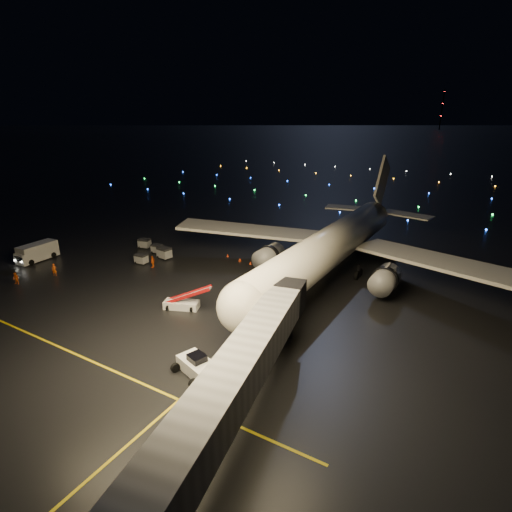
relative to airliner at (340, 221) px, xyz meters
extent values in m
plane|color=black|center=(-13.10, 274.96, -7.68)|extent=(2000.00, 2000.00, 0.00)
cube|color=gold|center=(-1.10, -10.04, -7.67)|extent=(0.25, 80.00, 0.02)
cube|color=gold|center=(-18.10, -35.04, -7.67)|extent=(60.00, 0.25, 0.02)
cube|color=silver|center=(-2.08, -31.33, -6.73)|extent=(4.46, 3.26, 1.90)
cube|color=silver|center=(-43.49, -20.32, -6.29)|extent=(2.87, 7.73, 2.80)
imported|color=#FF5E16|center=(-34.97, -23.29, -6.76)|extent=(0.81, 0.76, 1.85)
imported|color=#FF5E16|center=(-36.58, -28.00, -6.80)|extent=(1.03, 0.90, 1.77)
imported|color=#FF5E16|center=(-24.89, -13.50, -6.73)|extent=(0.77, 1.20, 1.90)
cone|color=red|center=(-12.61, -4.61, -7.44)|extent=(0.51, 0.51, 0.48)
cone|color=red|center=(-14.82, -4.25, -7.41)|extent=(0.59, 0.59, 0.54)
cone|color=red|center=(-17.75, -3.49, -7.45)|extent=(0.45, 0.45, 0.47)
cone|color=red|center=(-32.29, 7.26, -7.46)|extent=(0.44, 0.44, 0.44)
cylinder|color=black|center=(-73.10, 714.96, 24.32)|extent=(1.80, 1.80, 64.00)
cube|color=gray|center=(-27.74, -13.13, -6.89)|extent=(1.95, 1.42, 1.59)
cube|color=gray|center=(-26.25, -9.44, -6.75)|extent=(2.37, 1.81, 1.86)
cube|color=gray|center=(-33.14, -7.06, -6.84)|extent=(2.24, 1.79, 1.69)
cube|color=gray|center=(-29.25, -8.00, -6.92)|extent=(1.87, 1.37, 1.52)
camera|label=1|loc=(18.15, -55.26, 14.54)|focal=28.00mm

